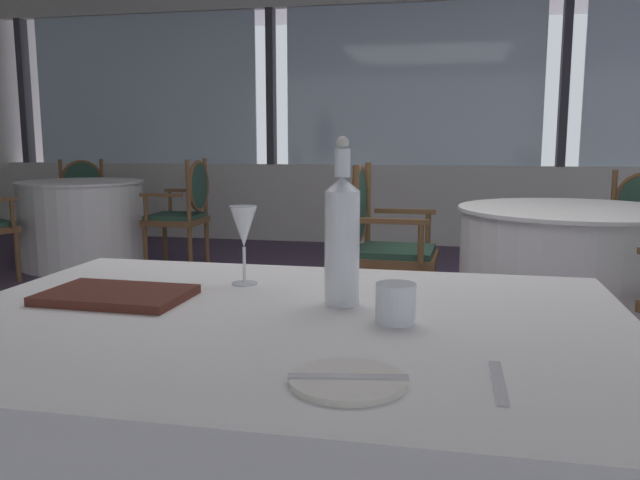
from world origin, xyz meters
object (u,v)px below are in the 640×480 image
object	(u,v)px
side_plate	(348,380)
water_tumbler	(396,303)
water_bottle	(342,237)
dining_chair_0_2	(637,229)
dining_chair_1_2	(83,197)
wine_glass	(244,229)
dining_chair_0_0	(380,235)
dining_chair_1_1	(186,206)
menu_book	(116,295)

from	to	relation	value
side_plate	water_tumbler	world-z (taller)	water_tumbler
water_bottle	dining_chair_0_2	size ratio (longest dim) A/B	0.40
dining_chair_1_2	dining_chair_0_2	bearing A→B (deg)	41.96
dining_chair_0_2	side_plate	bearing A→B (deg)	11.61
side_plate	water_bottle	size ratio (longest dim) A/B	0.48
wine_glass	dining_chair_1_2	world-z (taller)	wine_glass
dining_chair_0_0	dining_chair_1_1	distance (m)	2.38
dining_chair_0_2	dining_chair_1_1	xyz separation A→B (m)	(-3.44, 0.66, 0.01)
water_bottle	dining_chair_1_2	size ratio (longest dim) A/B	0.40
side_plate	water_bottle	world-z (taller)	water_bottle
dining_chair_1_2	water_tumbler	bearing A→B (deg)	6.18
side_plate	dining_chair_1_1	xyz separation A→B (m)	(-2.11, 4.24, -0.21)
water_tumbler	dining_chair_1_2	xyz separation A→B (m)	(-3.63, 4.71, -0.26)
side_plate	wine_glass	world-z (taller)	wine_glass
dining_chair_0_0	dining_chair_1_2	size ratio (longest dim) A/B	1.07
dining_chair_0_0	dining_chair_1_1	size ratio (longest dim) A/B	1.03
dining_chair_1_1	dining_chair_0_2	bearing A→B (deg)	167.64
menu_book	dining_chair_0_2	bearing A→B (deg)	60.26
water_bottle	dining_chair_0_0	bearing A→B (deg)	94.20
wine_glass	water_tumbler	size ratio (longest dim) A/B	2.47
dining_chair_0_2	dining_chair_1_1	bearing A→B (deg)	-68.92
water_tumbler	dining_chair_1_2	world-z (taller)	dining_chair_1_2
wine_glass	dining_chair_1_2	distance (m)	5.51
water_bottle	dining_chair_0_2	bearing A→B (deg)	65.56
dining_chair_1_2	water_bottle	bearing A→B (deg)	5.91
dining_chair_0_0	menu_book	bearing A→B (deg)	-96.26
water_tumbler	water_bottle	bearing A→B (deg)	136.56
menu_book	dining_chair_1_1	bearing A→B (deg)	112.88
menu_book	water_tumbler	bearing A→B (deg)	-3.82
dining_chair_0_2	dining_chair_1_2	size ratio (longest dim) A/B	1.00
dining_chair_0_0	dining_chair_0_2	xyz separation A→B (m)	(1.59, 0.84, -0.03)
dining_chair_0_2	dining_chair_0_0	bearing A→B (deg)	-30.12
water_tumbler	dining_chair_1_2	distance (m)	5.95
wine_glass	menu_book	xyz separation A→B (m)	(-0.24, -0.21, -0.13)
wine_glass	dining_chair_0_2	xyz separation A→B (m)	(1.69, 2.98, -0.36)
dining_chair_0_0	dining_chair_0_2	size ratio (longest dim) A/B	1.07
side_plate	wine_glass	bearing A→B (deg)	120.94
water_bottle	wine_glass	xyz separation A→B (m)	(-0.27, 0.14, -0.01)
water_bottle	menu_book	world-z (taller)	water_bottle
water_bottle	dining_chair_1_2	bearing A→B (deg)	127.36
side_plate	dining_chair_0_2	distance (m)	3.82
dining_chair_1_1	dining_chair_1_2	size ratio (longest dim) A/B	1.04
side_plate	water_tumbler	xyz separation A→B (m)	(0.04, 0.34, 0.03)
water_tumbler	dining_chair_0_2	xyz separation A→B (m)	(1.29, 3.24, -0.26)
wine_glass	menu_book	distance (m)	0.34
water_tumbler	dining_chair_1_1	size ratio (longest dim) A/B	0.08
water_tumbler	dining_chair_0_0	size ratio (longest dim) A/B	0.08
dining_chair_0_0	dining_chair_1_2	world-z (taller)	dining_chair_0_0
side_plate	water_bottle	xyz separation A→B (m)	(-0.09, 0.46, 0.14)
dining_chair_0_0	dining_chair_1_1	bearing A→B (deg)	142.95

